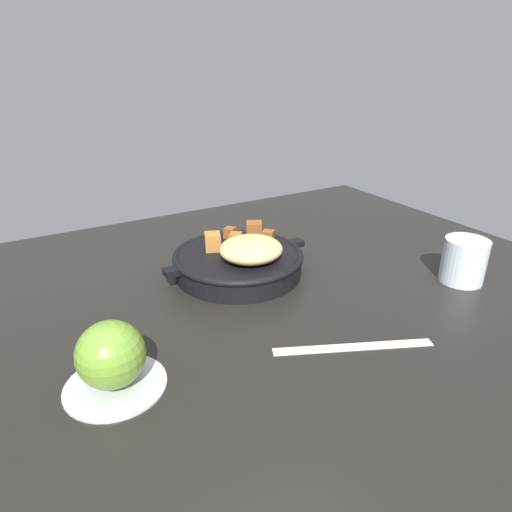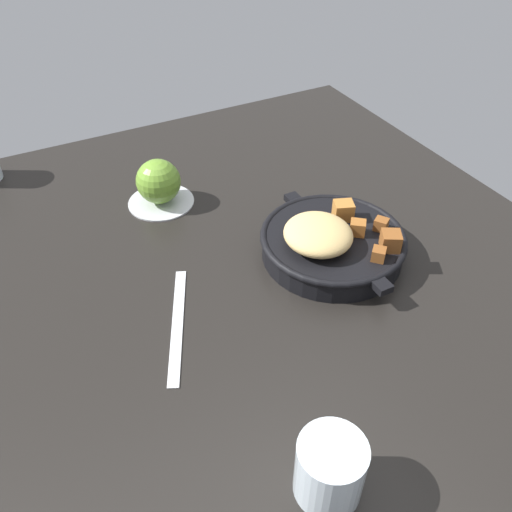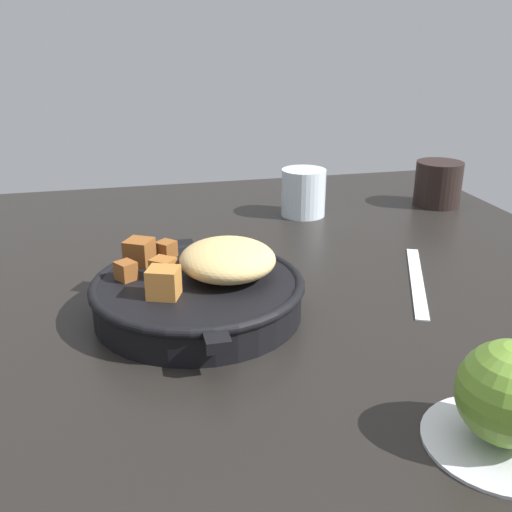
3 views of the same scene
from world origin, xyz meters
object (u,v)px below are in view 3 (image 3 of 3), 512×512
at_px(cast_iron_skillet, 201,289).
at_px(coffee_mug_dark, 438,184).
at_px(water_glass_short, 303,192).
at_px(red_apple, 510,393).
at_px(butter_knife, 417,280).

height_order(cast_iron_skillet, coffee_mug_dark, cast_iron_skillet).
bearing_deg(water_glass_short, red_apple, -2.58).
bearing_deg(butter_knife, red_apple, 8.46).
bearing_deg(coffee_mug_dark, water_glass_short, -89.43).
distance_m(cast_iron_skillet, butter_knife, 0.29).
height_order(cast_iron_skillet, red_apple, red_apple).
relative_size(cast_iron_skillet, butter_knife, 1.26).
height_order(cast_iron_skillet, butter_knife, cast_iron_skillet).
relative_size(cast_iron_skillet, red_apple, 3.43).
bearing_deg(cast_iron_skillet, butter_knife, 95.28).
height_order(cast_iron_skillet, water_glass_short, cast_iron_skillet).
relative_size(red_apple, water_glass_short, 1.03).
xyz_separation_m(cast_iron_skillet, water_glass_short, (-0.33, 0.23, 0.01)).
height_order(water_glass_short, coffee_mug_dark, same).
bearing_deg(cast_iron_skillet, coffee_mug_dark, 124.82).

